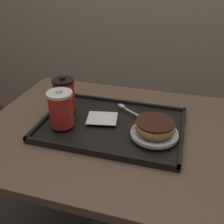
# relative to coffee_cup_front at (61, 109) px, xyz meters

# --- Properties ---
(cafe_table) EXTENTS (1.02, 0.73, 0.70)m
(cafe_table) POSITION_rel_coffee_cup_front_xyz_m (0.20, 0.06, -0.24)
(cafe_table) COLOR brown
(cafe_table) RESTS_ON ground_plane
(serving_tray) EXTENTS (0.51, 0.36, 0.02)m
(serving_tray) POSITION_rel_coffee_cup_front_xyz_m (0.16, 0.07, -0.08)
(serving_tray) COLOR black
(serving_tray) RESTS_ON cafe_table
(napkin_paper) EXTENTS (0.13, 0.11, 0.00)m
(napkin_paper) POSITION_rel_coffee_cup_front_xyz_m (0.12, 0.08, -0.06)
(napkin_paper) COLOR white
(napkin_paper) RESTS_ON serving_tray
(coffee_cup_front) EXTENTS (0.09, 0.09, 0.14)m
(coffee_cup_front) POSITION_rel_coffee_cup_front_xyz_m (0.00, 0.00, 0.00)
(coffee_cup_front) COLOR red
(coffee_cup_front) RESTS_ON serving_tray
(coffee_cup_rear) EXTENTS (0.08, 0.08, 0.14)m
(coffee_cup_rear) POSITION_rel_coffee_cup_front_xyz_m (-0.04, 0.10, -0.00)
(coffee_cup_rear) COLOR red
(coffee_cup_rear) RESTS_ON serving_tray
(plate_with_chocolate_donut) EXTENTS (0.16, 0.16, 0.01)m
(plate_with_chocolate_donut) POSITION_rel_coffee_cup_front_xyz_m (0.32, 0.03, -0.06)
(plate_with_chocolate_donut) COLOR white
(plate_with_chocolate_donut) RESTS_ON serving_tray
(donut_chocolate_glazed) EXTENTS (0.13, 0.13, 0.04)m
(donut_chocolate_glazed) POSITION_rel_coffee_cup_front_xyz_m (0.32, 0.03, -0.03)
(donut_chocolate_glazed) COLOR tan
(donut_chocolate_glazed) RESTS_ON plate_with_chocolate_donut
(spoon) EXTENTS (0.13, 0.09, 0.01)m
(spoon) POSITION_rel_coffee_cup_front_xyz_m (0.19, 0.17, -0.06)
(spoon) COLOR silver
(spoon) RESTS_ON serving_tray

